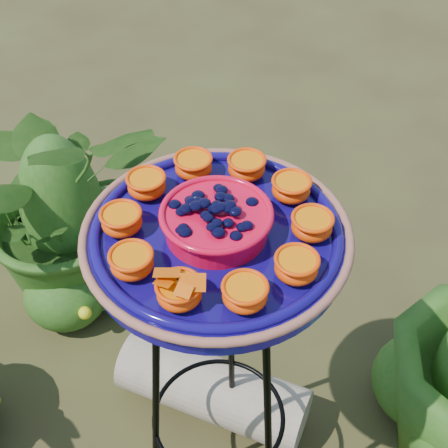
{
  "coord_description": "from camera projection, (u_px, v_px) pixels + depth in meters",
  "views": [
    {
      "loc": [
        0.52,
        -0.64,
        1.81
      ],
      "look_at": [
        0.15,
        0.09,
        1.02
      ],
      "focal_mm": 50.0,
      "sensor_mm": 36.0,
      "label": 1
    }
  ],
  "objects": [
    {
      "name": "feeder_dish",
      "position": [
        217.0,
        233.0,
        1.15
      ],
      "size": [
        0.59,
        0.59,
        0.11
      ],
      "rotation": [
        0.0,
        0.0,
        0.26
      ],
      "color": "#10075C",
      "rests_on": "tripod_stand"
    },
    {
      "name": "tripod_stand",
      "position": [
        218.0,
        362.0,
        1.44
      ],
      "size": [
        0.42,
        0.42,
        0.96
      ],
      "rotation": [
        0.0,
        0.0,
        0.26
      ],
      "color": "black",
      "rests_on": "ground"
    },
    {
      "name": "driftwood_log",
      "position": [
        213.0,
        389.0,
        1.94
      ],
      "size": [
        0.6,
        0.23,
        0.2
      ],
      "primitive_type": "cylinder",
      "rotation": [
        0.0,
        1.57,
        0.07
      ],
      "color": "tan",
      "rests_on": "ground"
    },
    {
      "name": "shrub_back_left",
      "position": [
        61.0,
        202.0,
        2.12
      ],
      "size": [
        0.94,
        0.95,
        0.8
      ],
      "primitive_type": "imported",
      "rotation": [
        0.0,
        0.0,
        0.83
      ],
      "color": "#235015",
      "rests_on": "ground"
    }
  ]
}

